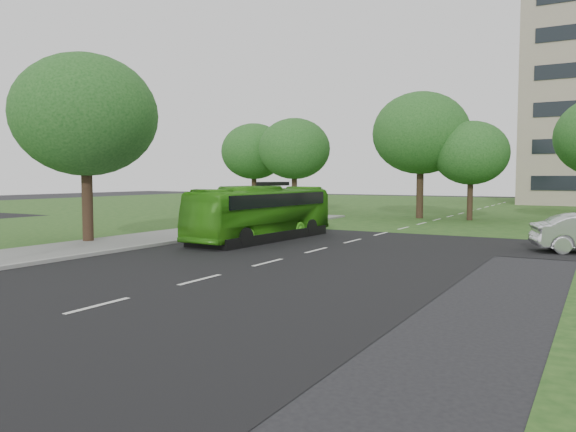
% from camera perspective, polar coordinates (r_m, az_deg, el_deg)
% --- Properties ---
extents(ground, '(160.00, 160.00, 0.00)m').
position_cam_1_polar(ground, '(19.18, -5.19, -5.56)').
color(ground, black).
rests_on(ground, ground).
extents(street_surfaces, '(120.00, 120.00, 0.15)m').
position_cam_1_polar(street_surfaces, '(40.01, 13.20, -0.62)').
color(street_surfaces, black).
rests_on(street_surfaces, ground).
extents(tree_park_a, '(6.21, 6.21, 8.26)m').
position_cam_1_polar(tree_park_a, '(49.01, 0.66, 6.83)').
color(tree_park_a, black).
rests_on(tree_park_a, ground).
extents(tree_park_b, '(7.34, 7.34, 9.62)m').
position_cam_1_polar(tree_park_b, '(44.27, 13.34, 8.18)').
color(tree_park_b, black).
rests_on(tree_park_b, ground).
extents(tree_park_c, '(5.44, 5.44, 7.23)m').
position_cam_1_polar(tree_park_c, '(43.01, 18.09, 6.10)').
color(tree_park_c, black).
rests_on(tree_park_c, ground).
extents(tree_park_f, '(6.11, 6.11, 8.15)m').
position_cam_1_polar(tree_park_f, '(52.75, -3.48, 6.56)').
color(tree_park_f, black).
rests_on(tree_park_f, ground).
extents(tree_side_near, '(6.72, 6.72, 8.93)m').
position_cam_1_polar(tree_side_near, '(28.38, -19.91, 9.59)').
color(tree_side_near, black).
rests_on(tree_side_near, ground).
extents(bus, '(2.85, 9.91, 2.73)m').
position_cam_1_polar(bus, '(28.27, -2.64, 0.31)').
color(bus, '#3C9F19').
rests_on(bus, ground).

